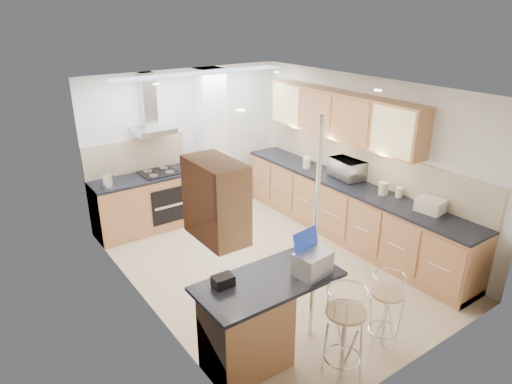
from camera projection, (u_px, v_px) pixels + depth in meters
ground at (270, 264)px, 6.54m from camera, size 4.80×4.80×0.00m
room_shell at (274, 151)px, 6.41m from camera, size 3.64×4.84×2.51m
right_counter at (347, 210)px, 7.17m from camera, size 0.63×4.40×0.92m
back_counter at (147, 203)px, 7.44m from camera, size 1.70×0.63×0.92m
peninsula at (268, 318)px, 4.66m from camera, size 1.47×0.72×0.94m
microwave at (348, 169)px, 7.14m from camera, size 0.44×0.59×0.31m
laptop at (313, 263)px, 4.54m from camera, size 0.38×0.31×0.24m
bag at (223, 281)px, 4.36m from camera, size 0.21×0.16×0.11m
bar_stool_near at (344, 334)px, 4.39m from camera, size 0.47×0.47×1.02m
bar_stool_end at (386, 311)px, 4.82m from camera, size 0.49×0.49×0.89m
jar_a at (307, 163)px, 7.60m from camera, size 0.16×0.16×0.18m
jar_b at (307, 160)px, 7.80m from camera, size 0.12×0.12×0.14m
jar_c at (384, 188)px, 6.53m from camera, size 0.15×0.15×0.18m
jar_d at (399, 192)px, 6.45m from camera, size 0.13×0.13×0.14m
bread_bin at (430, 205)px, 5.99m from camera, size 0.31×0.37×0.18m
kettle at (108, 181)px, 6.76m from camera, size 0.16×0.16×0.21m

